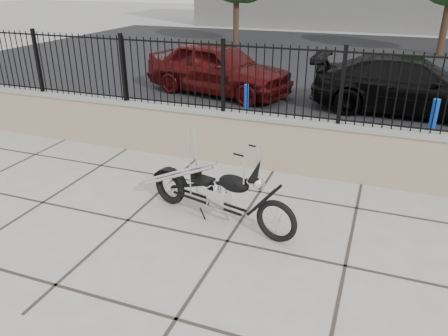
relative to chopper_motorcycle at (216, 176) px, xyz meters
The scene contains 9 objects.
ground_plane 0.89m from the chopper_motorcycle, 54.35° to the right, with size 90.00×90.00×0.00m, color #99968E.
parking_lot 12.06m from the chopper_motorcycle, 88.41° to the left, with size 30.00×30.00×0.00m, color black.
retaining_wall 2.07m from the chopper_motorcycle, 80.68° to the left, with size 14.00×0.36×0.96m, color gray.
iron_fence 2.24m from the chopper_motorcycle, 80.68° to the left, with size 14.00×0.08×1.20m, color black.
chopper_motorcycle is the anchor object (origin of this frame).
car_red 7.14m from the chopper_motorcycle, 111.05° to the left, with size 1.73×4.30×1.47m, color #460A0A.
car_black 7.01m from the chopper_motorcycle, 68.92° to the left, with size 1.92×4.72×1.37m, color black.
bollard_a 4.48m from the chopper_motorcycle, 102.66° to the left, with size 0.11×0.11×0.90m, color #0A4EA2.
bollard_b 4.72m from the chopper_motorcycle, 52.11° to the left, with size 0.13×0.13×1.08m, color blue.
Camera 1 is at (1.65, -4.51, 3.19)m, focal length 35.00 mm.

